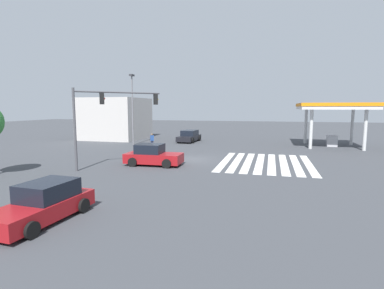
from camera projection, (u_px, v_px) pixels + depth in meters
ground_plane at (192, 159)px, 26.15m from camera, size 155.63×155.63×0.00m
crosswalk_markings at (266, 163)px, 24.55m from camera, size 9.43×7.25×0.01m
traffic_signal_mast at (104, 111)px, 21.90m from camera, size 4.73×4.73×5.88m
car_0 at (189, 136)px, 39.77m from camera, size 4.98×2.41×1.53m
car_1 at (43, 204)px, 11.91m from camera, size 4.51×2.22×1.53m
car_2 at (153, 156)px, 23.52m from camera, size 2.31×4.47×1.66m
gas_station_canopy at (334, 108)px, 34.30m from camera, size 7.76×7.76×5.02m
corner_building at (115, 119)px, 43.62m from camera, size 8.23×8.23×5.88m
pedestrian at (152, 140)px, 33.91m from camera, size 0.41×0.41×1.60m
street_light_pole_a at (132, 103)px, 35.91m from camera, size 0.80×0.36×8.44m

